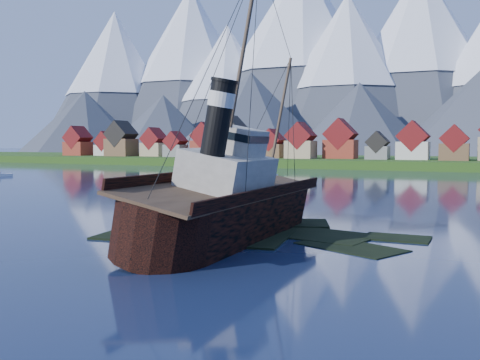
% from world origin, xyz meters
% --- Properties ---
extents(ground, '(1400.00, 1400.00, 0.00)m').
position_xyz_m(ground, '(0.00, 0.00, 0.00)').
color(ground, '#172343').
rests_on(ground, ground).
extents(shoal, '(31.71, 21.24, 1.14)m').
position_xyz_m(shoal, '(1.78, 2.15, -0.35)').
color(shoal, black).
rests_on(shoal, ground).
extents(shore_bank, '(600.00, 80.00, 3.20)m').
position_xyz_m(shore_bank, '(0.00, 170.00, 0.00)').
color(shore_bank, '#204A15').
rests_on(shore_bank, ground).
extents(seawall, '(600.00, 2.50, 2.00)m').
position_xyz_m(seawall, '(0.00, 132.00, 0.00)').
color(seawall, '#3F3D38').
rests_on(seawall, ground).
extents(town, '(250.96, 16.69, 17.30)m').
position_xyz_m(town, '(-33.12, 152.18, 8.99)').
color(town, maroon).
rests_on(town, ground).
extents(mountains, '(965.00, 340.00, 205.00)m').
position_xyz_m(mountains, '(-0.79, 481.26, 89.34)').
color(mountains, '#2D333D').
rests_on(mountains, ground).
extents(tugboat_wreck, '(7.71, 33.23, 26.33)m').
position_xyz_m(tugboat_wreck, '(0.21, -0.22, 3.29)').
color(tugboat_wreck, black).
rests_on(tugboat_wreck, ground).
extents(sailboat_c, '(8.74, 6.22, 11.33)m').
position_xyz_m(sailboat_c, '(-35.61, 89.94, 0.25)').
color(sailboat_c, silver).
rests_on(sailboat_c, ground).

